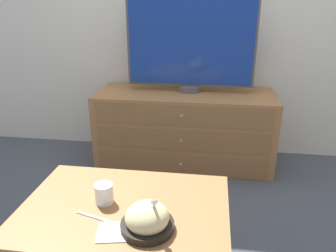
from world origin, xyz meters
The scene contains 9 objects.
ground_plane centered at (0.00, 0.00, 0.00)m, with size 12.00×12.00×0.00m, color #474C56.
wall_back centered at (0.00, 0.03, 1.30)m, with size 12.00×0.05×2.60m.
dresser centered at (-0.01, -0.29, 0.31)m, with size 1.45×0.54×0.61m.
tv centered at (0.03, -0.22, 0.99)m, with size 1.02×0.18×0.73m.
coffee_table centered at (-0.14, -1.70, 0.42)m, with size 0.90×0.64×0.48m.
takeout_bowl centered at (-0.01, -1.83, 0.53)m, with size 0.21×0.21×0.17m.
drink_cup centered at (-0.24, -1.68, 0.52)m, with size 0.08×0.08×0.09m.
napkin centered at (-0.14, -1.87, 0.49)m, with size 0.14×0.14×0.00m.
knife centered at (-0.23, -1.79, 0.49)m, with size 0.19×0.07×0.01m.
Camera 1 is at (0.21, -2.86, 1.32)m, focal length 35.00 mm.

